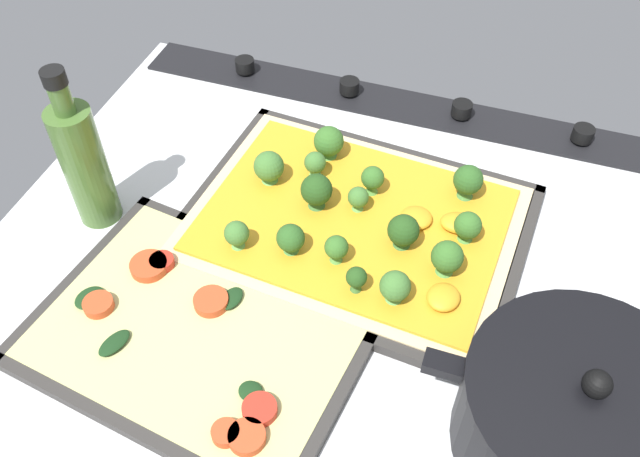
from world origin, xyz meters
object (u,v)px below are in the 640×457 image
Objects in this scene: cooking_pot at (575,419)px; baking_tray_back at (201,332)px; baking_tray_front at (354,227)px; oil_bottle at (84,162)px; broccoli_pizza at (358,219)px; veggie_pizza_back at (198,329)px.

baking_tray_back is at bearing -0.29° from cooking_pot.
baking_tray_front is 32.27cm from cooking_pot.
oil_bottle reaches higher than baking_tray_front.
baking_tray_back is at bearing 59.65° from broccoli_pizza.
veggie_pizza_back is 36.56cm from cooking_pot.
broccoli_pizza is 31.71cm from cooking_pot.
baking_tray_back is 1.78× the size of oil_bottle.
cooking_pot is at bearing 179.71° from baking_tray_back.
cooking_pot is (-25.53, 19.18, 4.64)cm from baking_tray_front.
baking_tray_back is at bearing -131.09° from veggie_pizza_back.
broccoli_pizza is at bearing -120.35° from baking_tray_back.
oil_bottle is (54.96, -11.77, 3.38)cm from cooking_pot.
baking_tray_front is at bearing -119.45° from veggie_pizza_back.
cooking_pot is at bearing 167.91° from oil_bottle.
veggie_pizza_back is (10.82, 19.17, 0.71)cm from baking_tray_front.
broccoli_pizza is 1.88× the size of oil_bottle.
cooking_pot is (-36.20, 0.18, 4.63)cm from baking_tray_back.
oil_bottle is at bearing 13.89° from broccoli_pizza.
baking_tray_front is 2.01× the size of oil_bottle.
baking_tray_front is at bearing -165.86° from oil_bottle.
baking_tray_front is 1.22× the size of veggie_pizza_back.
broccoli_pizza is 22.06cm from baking_tray_back.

